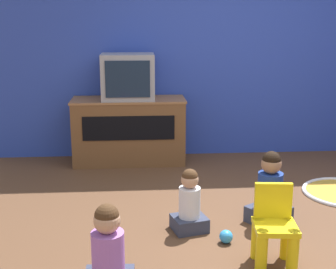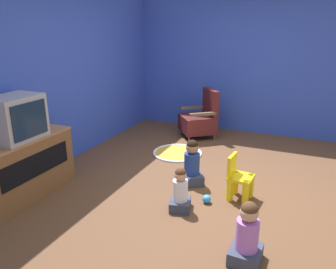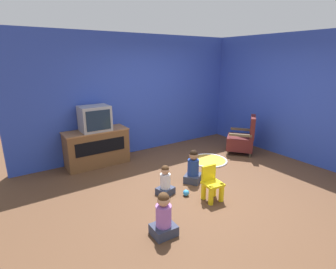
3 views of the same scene
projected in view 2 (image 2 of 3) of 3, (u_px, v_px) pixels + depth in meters
The scene contains 12 objects.
ground_plane at pixel (209, 179), 4.49m from camera, with size 30.00×30.00×0.00m, color brown.
wall_back at pixel (56, 74), 4.71m from camera, with size 5.49×0.12×2.69m.
wall_right at pixel (268, 63), 6.05m from camera, with size 0.12×5.32×2.69m.
tv_cabinet at pixel (22, 167), 3.92m from camera, with size 1.29×0.52×0.75m.
television at pixel (15, 118), 3.72m from camera, with size 0.58×0.45×0.51m.
black_armchair at pixel (200, 119), 6.14m from camera, with size 0.83×0.83×0.89m.
yellow_kid_chair at pixel (239, 181), 3.92m from camera, with size 0.31×0.30×0.55m.
play_mat at pixel (177, 153), 5.39m from camera, with size 0.81×0.81×0.04m.
child_watching_left at pixel (192, 165), 4.29m from camera, with size 0.41×0.40×0.61m.
child_watching_center at pixel (247, 236), 2.83m from camera, with size 0.31×0.28×0.59m.
child_watching_right at pixel (180, 191), 3.68m from camera, with size 0.31×0.29×0.51m.
toy_ball at pixel (207, 199), 3.86m from camera, with size 0.10×0.10×0.10m.
Camera 2 is at (-3.95, -1.12, 1.98)m, focal length 35.00 mm.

